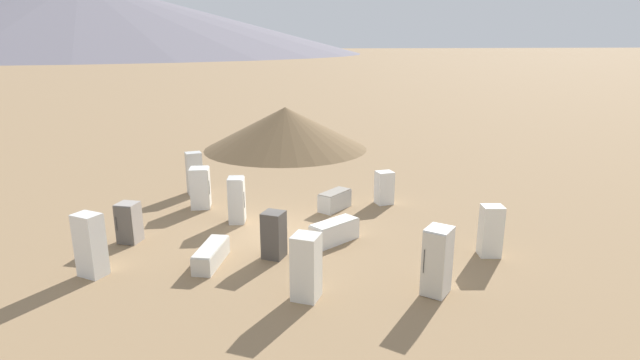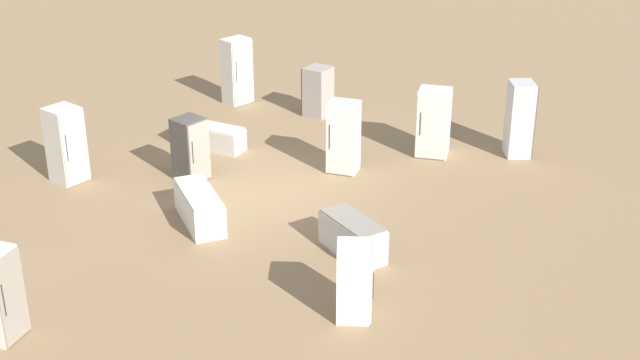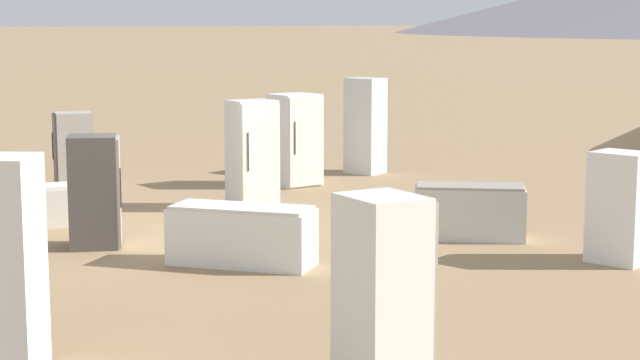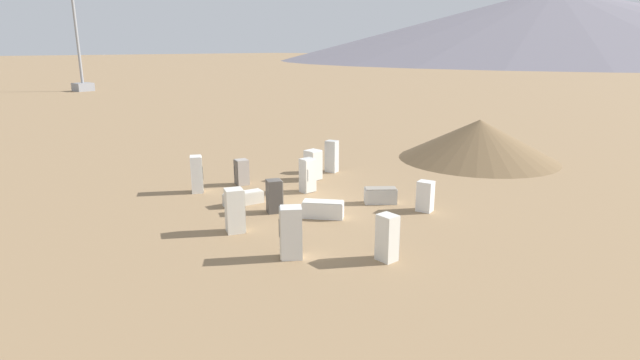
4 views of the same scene
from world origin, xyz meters
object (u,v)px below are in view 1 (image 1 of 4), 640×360
object	(u,v)px
discarded_fridge_11	(90,245)
discarded_fridge_6	(384,188)
discarded_fridge_7	(200,188)
discarded_fridge_0	(274,235)
discarded_fridge_4	(211,255)
discarded_fridge_3	(237,200)
discarded_fridge_12	(334,232)
discarded_fridge_5	(437,261)
discarded_fridge_8	(306,267)
discarded_fridge_1	(194,173)
discarded_fridge_10	(335,200)
discarded_fridge_2	(129,223)
discarded_fridge_9	(491,231)

from	to	relation	value
discarded_fridge_11	discarded_fridge_6	bearing A→B (deg)	61.14
discarded_fridge_7	discarded_fridge_0	bearing A→B (deg)	28.31
discarded_fridge_11	discarded_fridge_4	bearing A→B (deg)	38.57
discarded_fridge_3	discarded_fridge_12	distance (m)	4.19
discarded_fridge_5	discarded_fridge_8	xyz separation A→B (m)	(-0.45, -3.52, -0.04)
discarded_fridge_1	discarded_fridge_7	xyz separation A→B (m)	(2.12, 0.32, -0.10)
discarded_fridge_0	discarded_fridge_7	xyz separation A→B (m)	(-5.55, -2.45, 0.09)
discarded_fridge_4	discarded_fridge_12	bearing A→B (deg)	-148.20
discarded_fridge_3	discarded_fridge_10	distance (m)	4.11
discarded_fridge_4	discarded_fridge_7	bearing A→B (deg)	-66.75
discarded_fridge_2	discarded_fridge_11	xyz separation A→B (m)	(2.47, -0.65, 0.26)
discarded_fridge_8	discarded_fridge_11	distance (m)	6.50
discarded_fridge_6	discarded_fridge_10	bearing A→B (deg)	-179.13
discarded_fridge_0	discarded_fridge_5	xyz separation A→B (m)	(3.27, 4.08, 0.19)
discarded_fridge_2	discarded_fridge_4	world-z (taller)	discarded_fridge_2
discarded_fridge_2	discarded_fridge_9	distance (m)	12.09
discarded_fridge_4	discarded_fridge_1	bearing A→B (deg)	-65.66
discarded_fridge_9	discarded_fridge_3	bearing A→B (deg)	159.69
discarded_fridge_0	discarded_fridge_9	xyz separation A→B (m)	(1.24, 6.83, 0.08)
discarded_fridge_5	discarded_fridge_6	xyz separation A→B (m)	(-7.84, 1.11, -0.25)
discarded_fridge_6	discarded_fridge_12	size ratio (longest dim) A/B	0.75
discarded_fridge_1	discarded_fridge_11	bearing A→B (deg)	-120.29
discarded_fridge_2	discarded_fridge_9	world-z (taller)	discarded_fridge_9
discarded_fridge_1	discarded_fridge_8	distance (m)	11.02
discarded_fridge_6	discarded_fridge_7	world-z (taller)	discarded_fridge_7
discarded_fridge_1	discarded_fridge_9	bearing A→B (deg)	-54.80
discarded_fridge_3	discarded_fridge_8	bearing A→B (deg)	22.88
discarded_fridge_4	discarded_fridge_11	size ratio (longest dim) A/B	1.05
discarded_fridge_2	discarded_fridge_7	world-z (taller)	discarded_fridge_7
discarded_fridge_5	discarded_fridge_12	world-z (taller)	discarded_fridge_5
discarded_fridge_9	discarded_fridge_6	bearing A→B (deg)	116.38
discarded_fridge_1	discarded_fridge_9	xyz separation A→B (m)	(8.92, 9.60, -0.11)
discarded_fridge_8	discarded_fridge_1	bearing A→B (deg)	137.77
discarded_fridge_2	discarded_fridge_11	distance (m)	2.57
discarded_fridge_4	discarded_fridge_11	bearing A→B (deg)	20.43
discarded_fridge_7	discarded_fridge_12	bearing A→B (deg)	48.92
discarded_fridge_3	discarded_fridge_6	world-z (taller)	discarded_fridge_3
discarded_fridge_11	discarded_fridge_2	bearing A→B (deg)	111.96
discarded_fridge_4	discarded_fridge_9	size ratio (longest dim) A/B	1.19
discarded_fridge_1	discarded_fridge_12	distance (m)	8.46
discarded_fridge_0	discarded_fridge_4	size ratio (longest dim) A/B	0.76
discarded_fridge_4	discarded_fridge_5	distance (m)	6.86
discarded_fridge_1	discarded_fridge_5	bearing A→B (deg)	-69.87
discarded_fridge_4	discarded_fridge_12	xyz separation A→B (m)	(-0.98, 4.16, 0.07)
discarded_fridge_6	discarded_fridge_10	size ratio (longest dim) A/B	0.90
discarded_fridge_4	discarded_fridge_5	bearing A→B (deg)	171.23
discarded_fridge_8	discarded_fridge_10	distance (m)	7.49
discarded_fridge_0	discarded_fridge_12	xyz separation A→B (m)	(-0.84, 2.17, -0.39)
discarded_fridge_11	discarded_fridge_7	bearing A→B (deg)	99.71
discarded_fridge_5	discarded_fridge_12	xyz separation A→B (m)	(-4.11, -1.91, -0.58)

